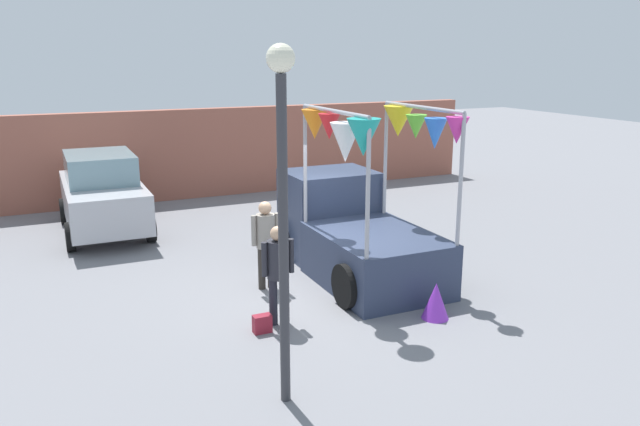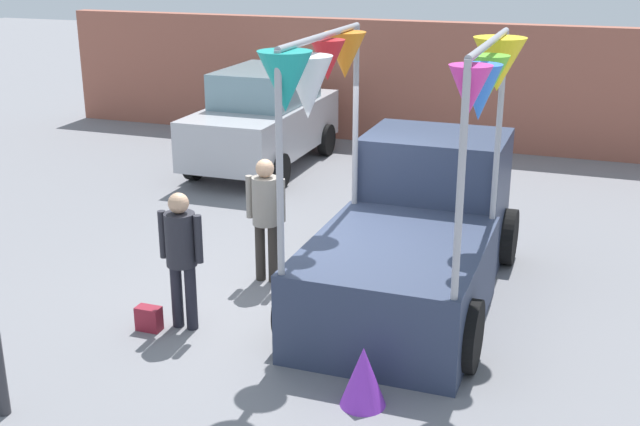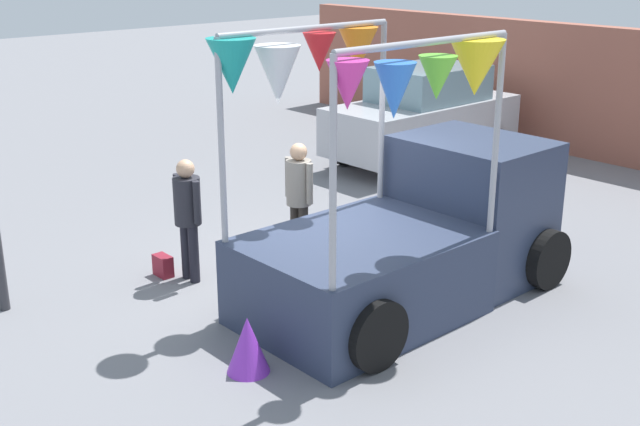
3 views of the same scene
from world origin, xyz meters
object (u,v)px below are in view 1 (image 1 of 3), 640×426
(person_customer, at_px, (278,266))
(handbag, at_px, (262,324))
(street_lamp, at_px, (283,181))
(folded_kite_bundle_violet, at_px, (436,301))
(parked_car, at_px, (103,193))
(vendor_truck, at_px, (351,224))
(person_vendor, at_px, (266,237))

(person_customer, distance_m, handbag, 0.91)
(street_lamp, distance_m, folded_kite_bundle_violet, 4.14)
(handbag, bearing_deg, folded_kite_bundle_violet, -13.69)
(parked_car, bearing_deg, handbag, -77.17)
(vendor_truck, bearing_deg, parked_car, 130.56)
(person_customer, distance_m, folded_kite_bundle_violet, 2.60)
(person_vendor, xyz_separation_m, street_lamp, (-1.07, -3.67, 1.77))
(street_lamp, height_order, folded_kite_bundle_violet, street_lamp)
(person_vendor, bearing_deg, vendor_truck, 8.96)
(vendor_truck, distance_m, person_vendor, 1.89)
(person_customer, bearing_deg, parked_car, 106.02)
(handbag, bearing_deg, parked_car, 102.83)
(handbag, distance_m, folded_kite_bundle_violet, 2.80)
(vendor_truck, distance_m, person_customer, 2.87)
(handbag, relative_size, folded_kite_bundle_violet, 0.47)
(vendor_truck, distance_m, parked_car, 6.33)
(vendor_truck, distance_m, handbag, 3.36)
(person_customer, bearing_deg, folded_kite_bundle_violet, -20.01)
(parked_car, xyz_separation_m, folded_kite_bundle_violet, (4.27, -7.50, -0.64))
(parked_car, xyz_separation_m, person_vendor, (2.26, -5.11, 0.03))
(folded_kite_bundle_violet, bearing_deg, street_lamp, -157.60)
(person_vendor, height_order, handbag, person_vendor)
(street_lamp, bearing_deg, person_vendor, 73.70)
(vendor_truck, bearing_deg, handbag, -141.62)
(parked_car, bearing_deg, folded_kite_bundle_violet, -60.35)
(person_vendor, bearing_deg, handbag, -111.90)
(handbag, height_order, folded_kite_bundle_violet, folded_kite_bundle_violet)
(parked_car, distance_m, person_customer, 6.91)
(parked_car, height_order, person_vendor, parked_car)
(person_vendor, relative_size, street_lamp, 0.38)
(vendor_truck, height_order, street_lamp, street_lamp)
(person_customer, relative_size, folded_kite_bundle_violet, 2.66)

